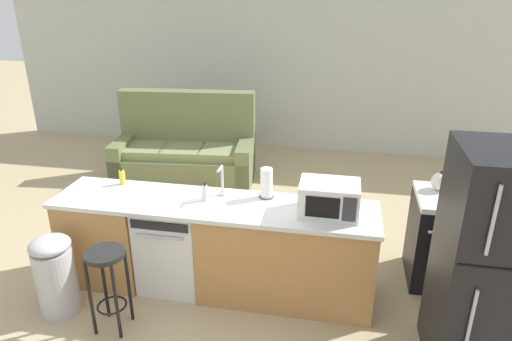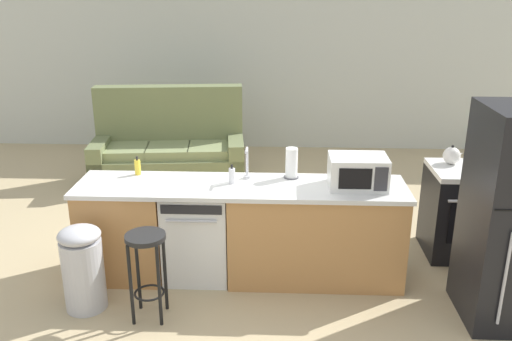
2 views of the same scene
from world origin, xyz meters
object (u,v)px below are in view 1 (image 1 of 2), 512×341
object	(u,v)px
paper_towel_roll	(266,183)
dish_soap_bottle	(122,177)
bar_stool	(107,274)
dishwasher	(174,244)
couch	(186,152)
soap_bottle	(205,193)
microwave	(329,198)
stove_range	(452,239)
refrigerator	(493,267)
trash_bin	(55,274)
kettle	(440,182)

from	to	relation	value
paper_towel_roll	dish_soap_bottle	bearing A→B (deg)	179.05
bar_stool	dishwasher	bearing A→B (deg)	67.05
paper_towel_roll	couch	bearing A→B (deg)	124.68
bar_stool	dish_soap_bottle	bearing A→B (deg)	106.60
soap_bottle	microwave	bearing A→B (deg)	-1.96
stove_range	refrigerator	size ratio (longest dim) A/B	0.51
dish_soap_bottle	trash_bin	bearing A→B (deg)	-109.40
kettle	bar_stool	xyz separation A→B (m)	(-2.73, -1.38, -0.45)
bar_stool	trash_bin	size ratio (longest dim) A/B	1.00
couch	trash_bin	bearing A→B (deg)	-92.00
stove_range	soap_bottle	xyz separation A→B (m)	(-2.28, -0.51, 0.52)
dish_soap_bottle	kettle	distance (m)	3.04
dishwasher	refrigerator	xyz separation A→B (m)	(2.60, -0.55, 0.45)
couch	paper_towel_roll	bearing A→B (deg)	-55.32
dishwasher	trash_bin	bearing A→B (deg)	-145.58
paper_towel_roll	kettle	bearing A→B (deg)	16.60
kettle	stove_range	bearing A→B (deg)	-38.19
refrigerator	kettle	world-z (taller)	refrigerator
dishwasher	microwave	size ratio (longest dim) A/B	1.68
dishwasher	dish_soap_bottle	bearing A→B (deg)	158.20
soap_bottle	kettle	bearing A→B (deg)	16.90
refrigerator	trash_bin	bearing A→B (deg)	-179.27
stove_range	soap_bottle	size ratio (longest dim) A/B	5.11
bar_stool	couch	distance (m)	3.27
stove_range	soap_bottle	world-z (taller)	soap_bottle
dishwasher	stove_range	world-z (taller)	stove_range
microwave	dish_soap_bottle	distance (m)	2.01
dish_soap_bottle	kettle	size ratio (longest dim) A/B	0.86
dish_soap_bottle	soap_bottle	bearing A→B (deg)	-12.21
paper_towel_roll	kettle	world-z (taller)	paper_towel_roll
dishwasher	bar_stool	size ratio (longest dim) A/B	1.14
dish_soap_bottle	kettle	world-z (taller)	kettle
dish_soap_bottle	refrigerator	bearing A→B (deg)	-13.80
stove_range	trash_bin	bearing A→B (deg)	-161.76
couch	soap_bottle	bearing A→B (deg)	-66.64
dishwasher	kettle	xyz separation A→B (m)	(2.43, 0.68, 0.56)
paper_towel_roll	couch	xyz separation A→B (m)	(-1.61, 2.32, -0.64)
stove_range	bar_stool	size ratio (longest dim) A/B	1.22
stove_range	couch	xyz separation A→B (m)	(-3.36, 1.98, -0.06)
microwave	couch	distance (m)	3.40
microwave	couch	xyz separation A→B (m)	(-2.18, 2.53, -0.65)
dish_soap_bottle	bar_stool	distance (m)	1.07
stove_range	paper_towel_roll	bearing A→B (deg)	-168.95
soap_bottle	bar_stool	world-z (taller)	soap_bottle
microwave	bar_stool	size ratio (longest dim) A/B	0.68
stove_range	kettle	bearing A→B (deg)	141.81
trash_bin	paper_towel_roll	bearing A→B (deg)	24.99
refrigerator	trash_bin	distance (m)	3.50
soap_bottle	dish_soap_bottle	bearing A→B (deg)	167.79
paper_towel_roll	trash_bin	bearing A→B (deg)	-155.01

